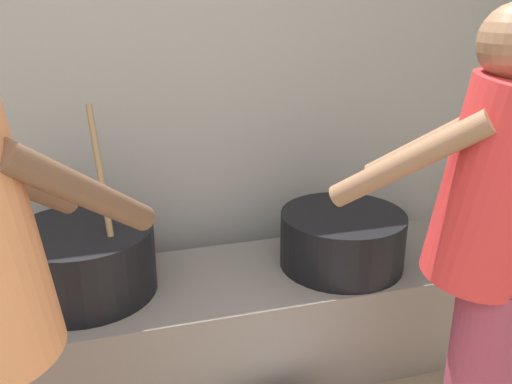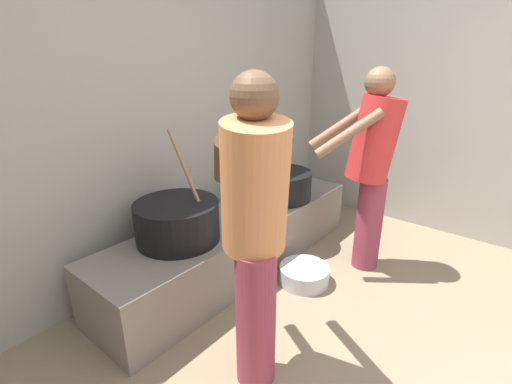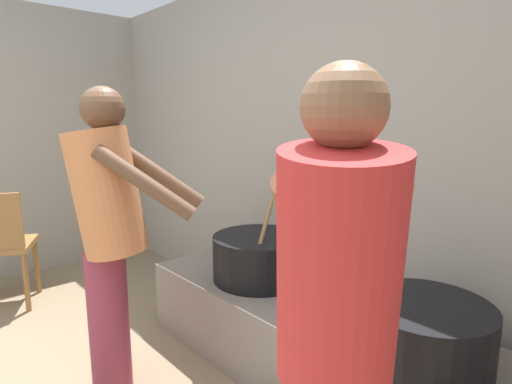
{
  "view_description": "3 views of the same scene",
  "coord_description": "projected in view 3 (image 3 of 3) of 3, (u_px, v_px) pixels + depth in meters",
  "views": [
    {
      "loc": [
        0.14,
        -0.21,
        1.54
      ],
      "look_at": [
        0.56,
        1.23,
        1.0
      ],
      "focal_mm": 38.37,
      "sensor_mm": 36.0,
      "label": 1
    },
    {
      "loc": [
        -1.32,
        0.02,
        1.58
      ],
      "look_at": [
        0.26,
        1.31,
        0.82
      ],
      "focal_mm": 25.49,
      "sensor_mm": 36.0,
      "label": 2
    },
    {
      "loc": [
        1.77,
        0.2,
        1.4
      ],
      "look_at": [
        0.44,
        1.39,
        1.07
      ],
      "focal_mm": 29.1,
      "sensor_mm": 36.0,
      "label": 3
    }
  ],
  "objects": [
    {
      "name": "cooking_pot_secondary",
      "position": [
        424.0,
        331.0,
        1.65
      ],
      "size": [
        0.53,
        0.53,
        0.24
      ],
      "color": "black",
      "rests_on": "hearth_ledge"
    },
    {
      "name": "block_enclosure_rear",
      "position": [
        311.0,
        152.0,
        2.7
      ],
      "size": [
        4.94,
        0.2,
        2.35
      ],
      "primitive_type": "cube",
      "color": "#9E998E",
      "rests_on": "ground_plane"
    },
    {
      "name": "hearth_ledge",
      "position": [
        322.0,
        351.0,
        2.12
      ],
      "size": [
        2.35,
        0.6,
        0.44
      ],
      "primitive_type": "cube",
      "color": "slate",
      "rests_on": "ground_plane"
    },
    {
      "name": "cooking_pot_main",
      "position": [
        259.0,
        257.0,
        2.47
      ],
      "size": [
        0.55,
        0.55,
        0.72
      ],
      "color": "black",
      "rests_on": "hearth_ledge"
    },
    {
      "name": "chair_brown_wood",
      "position": [
        0.0,
        243.0,
        2.99
      ],
      "size": [
        0.54,
        0.54,
        0.88
      ],
      "color": "olive",
      "rests_on": "ground_plane"
    },
    {
      "name": "cook_in_red_shirt",
      "position": [
        336.0,
        333.0,
        1.04
      ],
      "size": [
        0.66,
        0.7,
        1.53
      ],
      "color": "#8C3347",
      "rests_on": "ground_plane"
    },
    {
      "name": "cook_in_orange_shirt",
      "position": [
        109.0,
        226.0,
        2.02
      ],
      "size": [
        0.67,
        0.69,
        1.54
      ],
      "color": "#8C3347",
      "rests_on": "ground_plane"
    }
  ]
}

